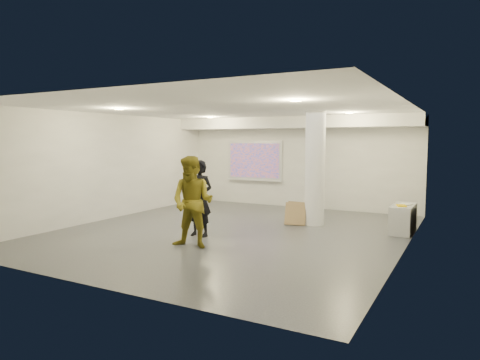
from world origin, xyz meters
The scene contains 20 objects.
floor centered at (0.00, 0.00, 0.00)m, with size 8.00×9.00×0.01m, color #34363B.
ceiling centered at (0.00, 0.00, 3.00)m, with size 8.00×9.00×0.01m, color white.
wall_back centered at (0.00, 4.50, 1.50)m, with size 8.00×0.01×3.00m, color silver.
wall_front centered at (0.00, -4.50, 1.50)m, with size 8.00×0.01×3.00m, color silver.
wall_left centered at (-4.00, 0.00, 1.50)m, with size 0.01×9.00×3.00m, color silver.
wall_right centered at (4.00, 0.00, 1.50)m, with size 0.01×9.00×3.00m, color silver.
soffit_band centered at (0.00, 3.95, 2.82)m, with size 8.00×1.10×0.36m, color white.
downlight_nw centered at (-2.20, 2.50, 2.98)m, with size 0.22×0.22×0.02m, color #ECD48D.
downlight_ne centered at (2.20, 2.50, 2.98)m, with size 0.22×0.22×0.02m, color #ECD48D.
downlight_sw centered at (-2.20, -1.50, 2.98)m, with size 0.22×0.22×0.02m, color #ECD48D.
downlight_se centered at (2.20, -1.50, 2.98)m, with size 0.22×0.22×0.02m, color #ECD48D.
column centered at (1.50, 1.80, 1.50)m, with size 0.52×0.52×3.00m, color white.
projection_screen centered at (-1.60, 4.45, 1.53)m, with size 2.10×0.13×1.42m.
credenza centered at (3.72, 1.90, 0.34)m, with size 0.49×1.17×0.68m, color #9A9D9F.
papers_stack centered at (3.76, 1.97, 0.69)m, with size 0.27×0.35×0.02m, color silver.
postit_pad centered at (3.71, 1.66, 0.69)m, with size 0.20×0.28×0.03m, color #FFCE00.
cardboard_back centered at (0.98, 1.81, 0.29)m, with size 0.54×0.05×0.59m, color olive.
cardboard_front centered at (1.06, 1.55, 0.30)m, with size 0.55×0.06×0.61m, color olive.
woman centered at (-0.44, -0.78, 0.89)m, with size 0.65×0.43×1.79m, color black.
man centered at (0.04, -1.77, 0.96)m, with size 0.94×0.73×1.92m, color olive.
Camera 1 is at (5.09, -9.07, 2.23)m, focal length 32.00 mm.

